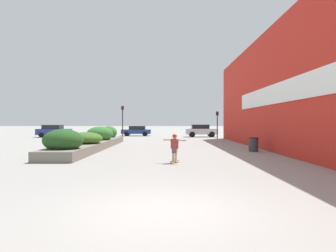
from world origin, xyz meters
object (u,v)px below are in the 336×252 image
trash_bin (253,145)px  car_rightmost (53,131)px  car_leftmost (201,130)px  traffic_light_left (122,116)px  car_center_right (136,131)px  traffic_light_right (217,120)px  skateboard (174,161)px  car_center_left (284,131)px  skateboarder (174,145)px

trash_bin → car_rightmost: bearing=136.9°
car_leftmost → traffic_light_left: (-9.59, -3.88, 1.73)m
car_center_right → traffic_light_right: bearing=-127.2°
car_center_right → traffic_light_left: bearing=172.5°
skateboard → car_rightmost: (-14.77, 24.06, 0.75)m
car_rightmost → car_center_left: bearing=93.9°
skateboard → traffic_light_right: (5.33, 20.35, 2.09)m
car_center_right → car_rightmost: car_rightmost is taller
skateboard → skateboarder: 0.78m
car_leftmost → car_center_right: (-8.68, 3.03, -0.12)m
trash_bin → traffic_light_left: traffic_light_left is taller
skateboarder → traffic_light_left: 21.85m
skateboard → car_rightmost: car_rightmost is taller
traffic_light_left → skateboard: bearing=-75.1°
skateboard → traffic_light_right: traffic_light_right is taller
skateboarder → car_center_left: car_center_left is taller
car_center_right → car_center_left: bearing=-95.4°
car_center_left → traffic_light_right: traffic_light_right is taller
traffic_light_left → skateboarder: bearing=-75.1°
skateboarder → trash_bin: (5.18, 5.36, -0.40)m
skateboarder → car_rightmost: bearing=150.8°
car_rightmost → traffic_light_right: 20.49m
car_center_left → car_center_right: car_center_left is taller
traffic_light_right → car_center_left: bearing=30.2°
car_rightmost → traffic_light_right: bearing=79.6°
trash_bin → car_center_left: 23.03m
car_center_left → car_rightmost: bearing=93.9°
skateboard → car_rightmost: bearing=150.8°
skateboard → car_leftmost: (3.99, 24.93, 0.77)m
skateboarder → car_rightmost: size_ratio=0.31×
trash_bin → traffic_light_right: traffic_light_right is taller
traffic_light_right → traffic_light_left: bearing=176.3°
car_center_left → traffic_light_left: bearing=103.6°
trash_bin → car_center_left: size_ratio=0.19×
skateboard → trash_bin: (5.18, 5.36, 0.38)m
car_center_right → traffic_light_right: size_ratio=1.29×
car_leftmost → car_rightmost: bearing=-87.3°
skateboarder → car_center_left: size_ratio=0.26×
car_leftmost → car_rightmost: size_ratio=1.00×
skateboard → car_leftmost: size_ratio=0.16×
skateboard → traffic_light_right: size_ratio=0.21×
skateboarder → traffic_light_left: bearing=134.1°
car_center_left → car_center_right: 19.97m
car_rightmost → traffic_light_right: (20.10, -3.71, 1.34)m
car_rightmost → traffic_light_left: 9.81m
car_center_right → skateboarder: bearing=-170.5°
skateboard → trash_bin: trash_bin is taller
car_leftmost → car_center_left: 11.26m
skateboard → car_rightmost: 28.24m
trash_bin → car_center_right: 24.67m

